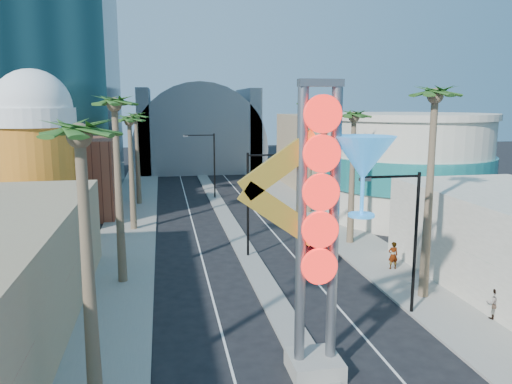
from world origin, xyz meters
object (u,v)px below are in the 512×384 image
object	(u,v)px
red_pickup	(316,248)
pedestrian_b	(494,303)
neon_sign	(337,209)
pedestrian_a	(393,255)

from	to	relation	value
red_pickup	pedestrian_b	world-z (taller)	pedestrian_b
neon_sign	pedestrian_b	xyz separation A→B (m)	(10.26, 3.35, -6.30)
pedestrian_b	red_pickup	bearing A→B (deg)	-45.26
neon_sign	pedestrian_b	bearing A→B (deg)	18.09
pedestrian_a	pedestrian_b	world-z (taller)	pedestrian_a
red_pickup	pedestrian_a	world-z (taller)	pedestrian_a
red_pickup	pedestrian_b	distance (m)	14.09
pedestrian_a	red_pickup	bearing A→B (deg)	-43.67
red_pickup	pedestrian_a	bearing A→B (deg)	-38.25
red_pickup	pedestrian_a	distance (m)	5.95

